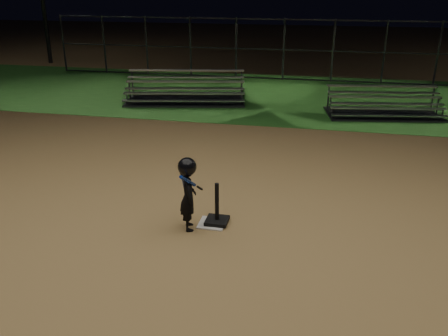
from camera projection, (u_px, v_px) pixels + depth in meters
ground at (212, 224)px, 8.09m from camera, size 80.00×80.00×0.00m
grass_strip at (275, 95)px, 17.18m from camera, size 60.00×8.00×0.01m
home_plate at (212, 223)px, 8.09m from camera, size 0.45×0.45×0.02m
batting_tee at (217, 215)px, 8.06m from camera, size 0.38×0.38×0.73m
child_batter at (188, 192)px, 7.71m from camera, size 0.45×0.64×1.27m
bleacher_left at (186, 96)px, 16.27m from camera, size 4.35×2.71×0.99m
bleacher_right at (383, 110)px, 14.57m from camera, size 3.63×2.17×0.84m
backstop_fence at (284, 50)px, 19.45m from camera, size 20.08×0.08×2.50m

